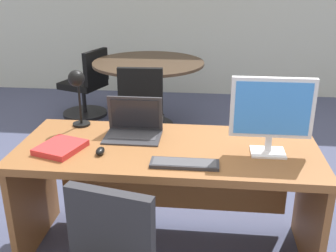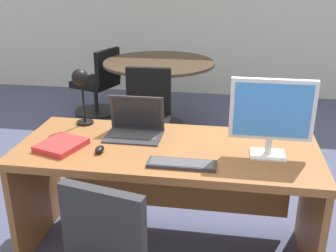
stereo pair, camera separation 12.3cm
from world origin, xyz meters
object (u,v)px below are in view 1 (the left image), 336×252
at_px(desk, 168,171).
at_px(monitor, 272,111).
at_px(meeting_chair_far, 139,126).
at_px(book, 61,147).
at_px(meeting_chair_near, 87,89).
at_px(keyboard, 185,164).
at_px(meeting_table, 149,78).
at_px(desk_lamp, 77,86).
at_px(laptop, 134,124).
at_px(mouse, 100,151).

relative_size(desk, monitor, 3.93).
xyz_separation_m(monitor, meeting_chair_far, (-1.02, 1.37, -0.67)).
distance_m(book, meeting_chair_near, 2.77).
xyz_separation_m(book, meeting_chair_far, (0.21, 1.46, -0.43)).
distance_m(desk, keyboard, 0.37).
relative_size(book, meeting_chair_far, 0.36).
relative_size(monitor, keyboard, 1.23).
xyz_separation_m(desk, meeting_table, (-0.45, 2.18, 0.03)).
relative_size(keyboard, book, 1.18).
xyz_separation_m(book, meeting_table, (0.18, 2.34, -0.18)).
bearing_deg(desk_lamp, laptop, -14.38).
bearing_deg(mouse, meeting_chair_near, 108.80).
distance_m(mouse, meeting_chair_near, 2.86).
xyz_separation_m(laptop, meeting_chair_far, (-0.18, 1.16, -0.48)).
bearing_deg(book, meeting_chair_near, 104.02).
bearing_deg(book, laptop, 36.44).
height_order(desk_lamp, meeting_table, desk_lamp).
bearing_deg(laptop, meeting_chair_near, 114.10).
distance_m(monitor, mouse, 1.02).
xyz_separation_m(book, meeting_chair_near, (-0.66, 2.65, -0.43)).
distance_m(monitor, desk_lamp, 1.27).
relative_size(mouse, meeting_table, 0.07).
height_order(monitor, mouse, monitor).
height_order(laptop, keyboard, laptop).
bearing_deg(mouse, meeting_table, 91.80).
relative_size(book, meeting_table, 0.26).
height_order(keyboard, meeting_chair_far, meeting_chair_far).
relative_size(desk, meeting_table, 1.46).
bearing_deg(meeting_table, mouse, -88.20).
bearing_deg(meeting_chair_far, desk, -72.07).
xyz_separation_m(monitor, laptop, (-0.84, 0.21, -0.19)).
bearing_deg(mouse, desk_lamp, 120.88).
bearing_deg(meeting_table, keyboard, -76.85).
distance_m(desk_lamp, book, 0.48).
xyz_separation_m(desk, meeting_chair_near, (-1.29, 2.49, -0.22)).
relative_size(monitor, meeting_table, 0.37).
height_order(keyboard, desk_lamp, desk_lamp).
bearing_deg(meeting_chair_far, mouse, -88.53).
distance_m(monitor, meeting_chair_near, 3.26).
bearing_deg(laptop, meeting_table, 96.07).
distance_m(laptop, mouse, 0.36).
relative_size(mouse, meeting_chair_near, 0.10).
height_order(desk, book, book).
bearing_deg(laptop, monitor, -13.82).
xyz_separation_m(meeting_chair_near, meeting_chair_far, (0.87, -1.20, 0.00)).
relative_size(book, meeting_chair_near, 0.38).
bearing_deg(monitor, book, -176.03).
xyz_separation_m(monitor, meeting_table, (-1.05, 2.26, -0.43)).
distance_m(book, meeting_table, 2.35).
height_order(desk, monitor, monitor).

